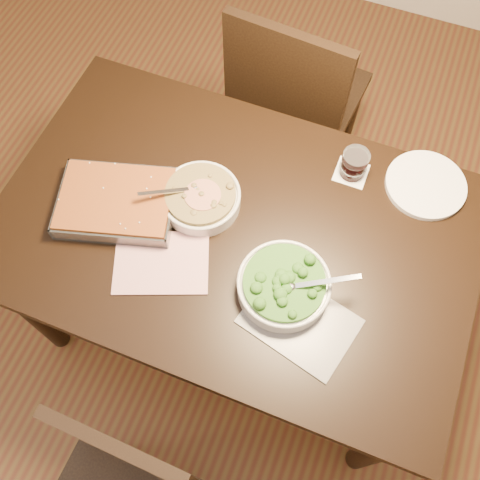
# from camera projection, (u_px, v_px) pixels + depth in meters

# --- Properties ---
(ground) EXTENTS (4.00, 4.00, 0.00)m
(ground) POSITION_uv_depth(u_px,v_px,m) (236.00, 311.00, 2.23)
(ground) COLOR #4C2315
(ground) RESTS_ON ground
(table) EXTENTS (1.40, 0.90, 0.75)m
(table) POSITION_uv_depth(u_px,v_px,m) (235.00, 242.00, 1.64)
(table) COLOR black
(table) RESTS_ON ground
(magazine_a) EXTENTS (0.32, 0.28, 0.01)m
(magazine_a) POSITION_uv_depth(u_px,v_px,m) (161.00, 262.00, 1.50)
(magazine_a) COLOR #9F2D40
(magazine_a) RESTS_ON table
(magazine_b) EXTENTS (0.33, 0.27, 0.01)m
(magazine_b) POSITION_uv_depth(u_px,v_px,m) (300.00, 321.00, 1.43)
(magazine_b) COLOR #26272E
(magazine_b) RESTS_ON table
(coaster) EXTENTS (0.10, 0.10, 0.00)m
(coaster) POSITION_uv_depth(u_px,v_px,m) (351.00, 173.00, 1.64)
(coaster) COLOR white
(coaster) RESTS_ON table
(stew_bowl) EXTENTS (0.24, 0.24, 0.09)m
(stew_bowl) POSITION_uv_depth(u_px,v_px,m) (201.00, 197.00, 1.56)
(stew_bowl) COLOR silver
(stew_bowl) RESTS_ON table
(broccoli_bowl) EXTENTS (0.28, 0.25, 0.10)m
(broccoli_bowl) POSITION_uv_depth(u_px,v_px,m) (284.00, 285.00, 1.44)
(broccoli_bowl) COLOR silver
(broccoli_bowl) RESTS_ON table
(baking_dish) EXTENTS (0.39, 0.33, 0.06)m
(baking_dish) POSITION_uv_depth(u_px,v_px,m) (117.00, 202.00, 1.56)
(baking_dish) COLOR silver
(baking_dish) RESTS_ON table
(wine_tumbler) EXTENTS (0.08, 0.08, 0.09)m
(wine_tumbler) POSITION_uv_depth(u_px,v_px,m) (354.00, 164.00, 1.59)
(wine_tumbler) COLOR black
(wine_tumbler) RESTS_ON coaster
(dinner_plate) EXTENTS (0.24, 0.24, 0.02)m
(dinner_plate) POSITION_uv_depth(u_px,v_px,m) (426.00, 185.00, 1.61)
(dinner_plate) COLOR white
(dinner_plate) RESTS_ON table
(chair_far) EXTENTS (0.48, 0.48, 0.95)m
(chair_far) POSITION_uv_depth(u_px,v_px,m) (293.00, 98.00, 2.05)
(chair_far) COLOR black
(chair_far) RESTS_ON ground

